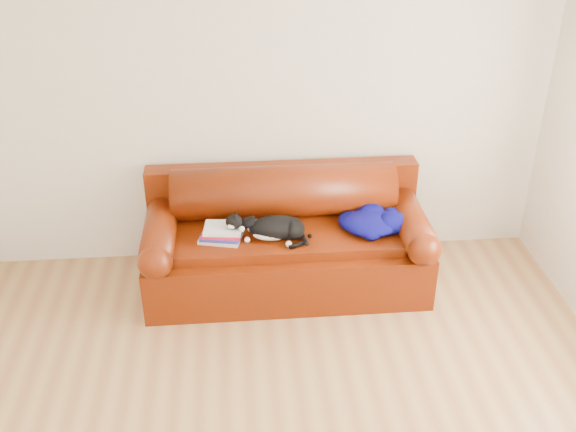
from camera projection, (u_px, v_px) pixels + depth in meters
name	position (u px, v px, depth m)	size (l,w,h in m)	color
ground	(279.00, 432.00, 3.96)	(4.50, 4.50, 0.00)	#8F5E39
room_shell	(302.00, 176.00, 3.16)	(4.52, 4.02, 2.61)	beige
sofa_base	(286.00, 258.00, 5.15)	(2.10, 0.90, 0.50)	#410F02
sofa_back	(284.00, 208.00, 5.21)	(2.10, 1.01, 0.88)	#410F02
book_stack	(222.00, 233.00, 4.87)	(0.34, 0.29, 0.10)	beige
cat	(275.00, 228.00, 4.86)	(0.55, 0.34, 0.21)	black
blanket	(373.00, 221.00, 4.98)	(0.55, 0.44, 0.15)	#070240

